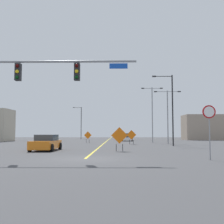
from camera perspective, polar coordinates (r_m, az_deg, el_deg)
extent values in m
plane|color=#444447|center=(16.22, -5.71, -9.85)|extent=(167.36, 167.36, 0.00)
cube|color=yellow|center=(62.58, -0.75, -5.88)|extent=(0.16, 92.98, 0.01)
cylinder|color=gray|center=(17.14, -13.45, 10.33)|extent=(10.80, 0.14, 0.14)
cube|color=black|center=(17.52, -19.26, 7.97)|extent=(0.34, 0.32, 1.05)
sphere|color=#3A0503|center=(17.44, -19.42, 9.21)|extent=(0.22, 0.22, 0.22)
sphere|color=yellow|center=(17.36, -19.45, 8.08)|extent=(0.22, 0.22, 0.22)
sphere|color=black|center=(17.29, -19.49, 6.95)|extent=(0.22, 0.22, 0.22)
cube|color=black|center=(16.64, -7.41, 8.41)|extent=(0.34, 0.32, 1.05)
sphere|color=#3A0503|center=(16.55, -7.48, 9.72)|extent=(0.22, 0.22, 0.22)
sphere|color=yellow|center=(16.47, -7.50, 8.54)|extent=(0.22, 0.22, 0.22)
sphere|color=black|center=(16.40, -7.51, 7.35)|extent=(0.22, 0.22, 0.22)
cube|color=#1447B7|center=(16.55, 1.38, 9.71)|extent=(1.10, 0.03, 0.32)
cylinder|color=gray|center=(16.37, 20.00, -5.41)|extent=(0.07, 0.07, 2.36)
cylinder|color=#B20F14|center=(16.42, 19.85, 0.05)|extent=(0.76, 0.03, 0.76)
cylinder|color=white|center=(16.40, 19.87, 0.06)|extent=(0.61, 0.01, 0.61)
cylinder|color=black|center=(33.11, 12.72, 0.39)|extent=(0.16, 0.16, 8.55)
cylinder|color=black|center=(33.51, 10.76, 7.43)|extent=(2.18, 0.08, 0.08)
cube|color=#262628|center=(33.34, 8.89, 7.47)|extent=(0.44, 0.24, 0.14)
cylinder|color=gray|center=(39.76, 11.72, -1.04)|extent=(0.16, 0.16, 7.71)
cylinder|color=gray|center=(40.00, 10.42, 4.26)|extent=(1.72, 0.08, 0.08)
cube|color=#262628|center=(39.87, 9.20, 4.27)|extent=(0.44, 0.24, 0.14)
cylinder|color=gray|center=(40.32, 12.83, 4.23)|extent=(1.72, 0.08, 0.08)
cube|color=#262628|center=(40.50, 14.03, 4.21)|extent=(0.44, 0.24, 0.14)
cylinder|color=black|center=(70.55, -6.54, -2.32)|extent=(0.16, 0.16, 8.33)
cylinder|color=black|center=(70.95, -7.31, 0.93)|extent=(1.98, 0.08, 0.08)
cube|color=#262628|center=(71.10, -8.10, 0.92)|extent=(0.44, 0.24, 0.14)
cylinder|color=gray|center=(43.14, 8.53, -0.60)|extent=(0.16, 0.16, 8.82)
cylinder|color=gray|center=(43.54, 7.49, 5.00)|extent=(1.49, 0.08, 0.08)
cube|color=#262628|center=(43.46, 6.51, 5.00)|extent=(0.44, 0.24, 0.14)
cylinder|color=gray|center=(43.73, 9.44, 4.98)|extent=(1.49, 0.08, 0.08)
cube|color=#262628|center=(43.85, 10.40, 4.96)|extent=(0.44, 0.24, 0.14)
cube|color=orange|center=(42.67, -5.15, -4.91)|extent=(1.17, 0.30, 1.19)
cylinder|color=black|center=(42.66, -5.47, -6.12)|extent=(0.05, 0.05, 0.58)
cylinder|color=black|center=(42.72, -4.85, -6.13)|extent=(0.05, 0.05, 0.58)
cube|color=orange|center=(22.80, 1.58, -4.97)|extent=(1.40, 0.07, 1.40)
cylinder|color=black|center=(22.82, 0.90, -7.54)|extent=(0.05, 0.05, 0.61)
cylinder|color=black|center=(22.84, 2.28, -7.54)|extent=(0.05, 0.05, 0.61)
cube|color=orange|center=(37.24, 4.14, -4.83)|extent=(1.33, 0.08, 1.33)
cylinder|color=black|center=(37.25, 3.74, -6.35)|extent=(0.05, 0.05, 0.61)
cylinder|color=black|center=(37.26, 4.54, -6.35)|extent=(0.05, 0.05, 0.61)
cube|color=orange|center=(24.40, -13.83, -6.73)|extent=(1.86, 4.42, 0.70)
cube|color=#333D47|center=(24.60, -13.66, -5.29)|extent=(1.66, 2.13, 0.52)
cylinder|color=black|center=(23.21, -17.03, -7.26)|extent=(0.23, 0.64, 0.64)
cylinder|color=black|center=(22.69, -12.66, -7.42)|extent=(0.23, 0.64, 0.64)
cylinder|color=black|center=(26.14, -14.86, -6.98)|extent=(0.23, 0.64, 0.64)
cylinder|color=black|center=(25.69, -10.95, -7.09)|extent=(0.23, 0.64, 0.64)
cube|color=white|center=(52.11, 3.25, -5.68)|extent=(2.06, 4.10, 0.55)
cube|color=#333D47|center=(51.90, 3.24, -5.03)|extent=(1.77, 2.24, 0.64)
cylinder|color=black|center=(53.51, 4.26, -5.77)|extent=(0.26, 0.65, 0.64)
cylinder|color=black|center=(53.54, 2.29, -5.77)|extent=(0.26, 0.65, 0.64)
cylinder|color=black|center=(50.70, 4.26, -5.84)|extent=(0.26, 0.65, 0.64)
cylinder|color=black|center=(50.74, 2.18, -5.85)|extent=(0.26, 0.65, 0.64)
cube|color=gold|center=(59.79, 3.18, -5.45)|extent=(1.98, 4.58, 0.72)
cube|color=#333D47|center=(59.55, 3.19, -4.81)|extent=(1.77, 2.25, 0.61)
cylinder|color=black|center=(61.44, 4.03, -5.60)|extent=(0.22, 0.64, 0.64)
cylinder|color=black|center=(61.35, 2.20, -5.61)|extent=(0.22, 0.64, 0.64)
cylinder|color=black|center=(58.25, 4.21, -5.66)|extent=(0.22, 0.64, 0.64)
cylinder|color=black|center=(58.16, 2.29, -5.67)|extent=(0.22, 0.64, 0.64)
cube|color=gray|center=(64.49, 18.94, -3.10)|extent=(9.21, 5.61, 5.63)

